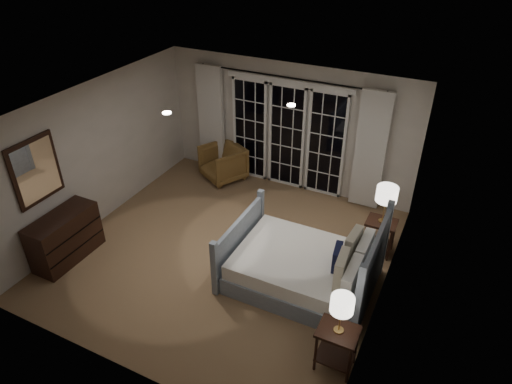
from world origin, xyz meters
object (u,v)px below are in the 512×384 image
at_px(lamp_right, 387,194).
at_px(armchair, 223,163).
at_px(bed, 305,268).
at_px(dresser, 65,237).
at_px(nightstand_left, 337,343).
at_px(nightstand_right, 380,232).
at_px(lamp_left, 342,305).

relative_size(lamp_right, armchair, 0.80).
bearing_deg(armchair, lamp_right, 13.16).
relative_size(bed, lamp_right, 3.32).
bearing_deg(armchair, dresser, -77.39).
distance_m(nightstand_left, nightstand_right, 2.45).
distance_m(lamp_left, dresser, 4.55).
xyz_separation_m(lamp_right, armchair, (-3.47, 0.99, -0.76)).
relative_size(nightstand_left, lamp_left, 1.20).
xyz_separation_m(bed, lamp_right, (0.81, 1.24, 0.80)).
bearing_deg(bed, nightstand_right, 57.00).
xyz_separation_m(bed, nightstand_right, (0.81, 1.24, 0.09)).
distance_m(bed, lamp_left, 1.65).
bearing_deg(lamp_right, nightstand_right, 0.00).
bearing_deg(lamp_left, nightstand_left, 90.00).
height_order(lamp_right, armchair, lamp_right).
distance_m(nightstand_left, lamp_right, 2.55).
relative_size(armchair, dresser, 0.70).
relative_size(bed, dresser, 1.85).
distance_m(armchair, dresser, 3.47).
xyz_separation_m(armchair, dresser, (-0.98, -3.33, 0.04)).
bearing_deg(nightstand_right, lamp_left, -88.85).
bearing_deg(nightstand_right, bed, -123.00).
bearing_deg(lamp_right, nightstand_left, -88.85).
height_order(lamp_left, armchair, lamp_left).
height_order(nightstand_left, nightstand_right, nightstand_left).
bearing_deg(lamp_right, lamp_left, -88.85).
height_order(bed, lamp_left, bed).
bearing_deg(nightstand_right, armchair, 164.09).
bearing_deg(dresser, nightstand_left, -1.39).
distance_m(nightstand_right, dresser, 5.03).
distance_m(nightstand_left, lamp_left, 0.64).
relative_size(nightstand_left, armchair, 0.80).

